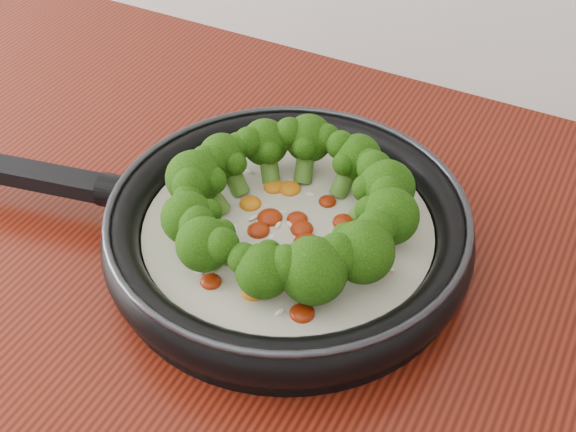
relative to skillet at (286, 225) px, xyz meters
The scene contains 1 object.
skillet is the anchor object (origin of this frame).
Camera 1 is at (0.33, 0.65, 1.43)m, focal length 47.44 mm.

